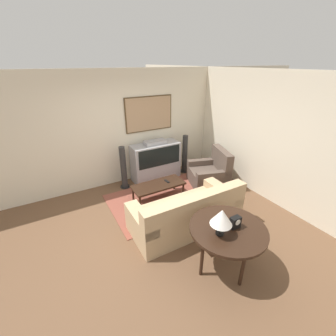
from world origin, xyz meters
name	(u,v)px	position (x,y,z in m)	size (l,w,h in m)	color
ground_plane	(158,228)	(0.00, 0.00, 0.00)	(12.00, 12.00, 0.00)	brown
wall_back	(116,130)	(0.02, 2.13, 1.36)	(12.00, 0.10, 2.70)	beige
wall_right	(266,137)	(2.63, 0.00, 1.35)	(0.06, 12.00, 2.70)	beige
area_rug	(165,199)	(0.58, 0.79, 0.01)	(2.40, 1.65, 0.01)	brown
tv	(156,161)	(0.86, 1.78, 0.50)	(1.24, 0.48, 1.05)	#9E9EA3
couch	(187,214)	(0.48, -0.23, 0.30)	(2.01, 0.93, 0.85)	tan
armchair	(210,174)	(1.89, 0.84, 0.29)	(1.07, 1.10, 0.90)	brown
coffee_table	(158,186)	(0.46, 0.85, 0.35)	(1.15, 0.49, 0.39)	black
console_table	(228,232)	(0.45, -1.27, 0.68)	(1.07, 1.07, 0.75)	black
table_lamp	(222,217)	(0.26, -1.30, 1.02)	(0.29, 0.29, 0.39)	black
mantel_clock	(235,222)	(0.53, -1.30, 0.84)	(0.15, 0.10, 0.17)	black
remote	(167,181)	(0.67, 0.86, 0.40)	(0.05, 0.16, 0.02)	black
speaker_tower_left	(124,169)	(-0.01, 1.75, 0.50)	(0.24, 0.24, 1.05)	black
speaker_tower_right	(185,155)	(1.74, 1.75, 0.50)	(0.24, 0.24, 1.05)	black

